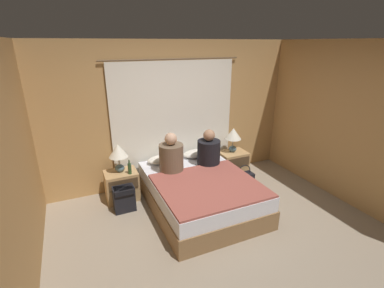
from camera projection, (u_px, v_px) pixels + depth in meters
ground_plane at (224, 235)px, 3.75m from camera, size 16.00×16.00×0.00m
wall_back at (174, 114)px, 4.92m from camera, size 4.57×0.06×2.50m
wall_left at (9, 186)px, 2.46m from camera, size 0.06×3.78×2.50m
wall_right at (357, 127)px, 4.19m from camera, size 0.06×3.78×2.50m
curtain_panel at (175, 123)px, 4.92m from camera, size 2.42×0.02×2.20m
bed at (200, 192)px, 4.32m from camera, size 1.48×1.96×0.51m
nightstand_left at (122, 185)px, 4.55m from camera, size 0.51×0.41×0.48m
nightstand_right at (233, 164)px, 5.37m from camera, size 0.51×0.41×0.48m
lamp_left at (118, 153)px, 4.39m from camera, size 0.30×0.30×0.47m
lamp_right at (233, 136)px, 5.20m from camera, size 0.30×0.30×0.47m
pillow_left at (163, 159)px, 4.76m from camera, size 0.55×0.32×0.12m
pillow_right at (197, 153)px, 5.01m from camera, size 0.55×0.32×0.12m
blanket_on_bed at (209, 185)px, 3.98m from camera, size 1.42×1.31×0.03m
person_left_in_bed at (171, 156)px, 4.37m from camera, size 0.38×0.38×0.64m
person_right_in_bed at (209, 151)px, 4.63m from camera, size 0.38×0.38×0.61m
beer_bottle_on_left_stand at (130, 168)px, 4.39m from camera, size 0.06×0.06×0.23m
backpack_on_floor at (124, 197)px, 4.23m from camera, size 0.32×0.22×0.40m
handbag_on_floor at (244, 179)px, 5.02m from camera, size 0.36×0.19×0.40m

